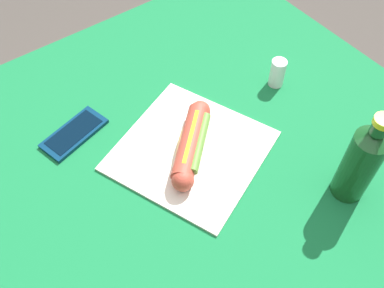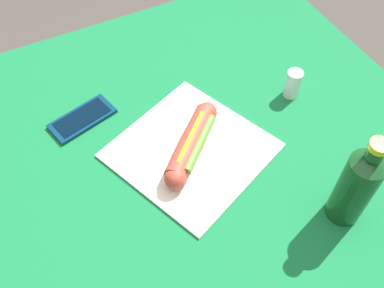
% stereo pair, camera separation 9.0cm
% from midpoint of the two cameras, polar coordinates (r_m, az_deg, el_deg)
% --- Properties ---
extents(ground_plane, '(6.00, 6.00, 0.00)m').
position_cam_midpoint_polar(ground_plane, '(1.58, -3.65, -18.28)').
color(ground_plane, '#47423D').
rests_on(ground_plane, ground).
extents(dining_table, '(1.20, 1.00, 0.75)m').
position_cam_midpoint_polar(dining_table, '(1.01, -5.48, -6.79)').
color(dining_table, brown).
rests_on(dining_table, ground).
extents(paper_wrapper, '(0.38, 0.38, 0.01)m').
position_cam_midpoint_polar(paper_wrapper, '(0.92, -2.79, -1.20)').
color(paper_wrapper, silver).
rests_on(paper_wrapper, dining_table).
extents(hot_dog, '(0.18, 0.17, 0.05)m').
position_cam_midpoint_polar(hot_dog, '(0.90, -2.80, -0.18)').
color(hot_dog, tan).
rests_on(hot_dog, paper_wrapper).
extents(cell_phone, '(0.16, 0.10, 0.01)m').
position_cam_midpoint_polar(cell_phone, '(0.99, -17.75, 1.18)').
color(cell_phone, '#0A2D4C').
rests_on(cell_phone, dining_table).
extents(soda_bottle, '(0.06, 0.06, 0.22)m').
position_cam_midpoint_polar(soda_bottle, '(0.83, 18.50, -2.49)').
color(soda_bottle, '#14471E').
rests_on(soda_bottle, dining_table).
extents(salt_shaker, '(0.04, 0.04, 0.07)m').
position_cam_midpoint_polar(salt_shaker, '(1.04, 8.74, 9.09)').
color(salt_shaker, silver).
rests_on(salt_shaker, dining_table).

